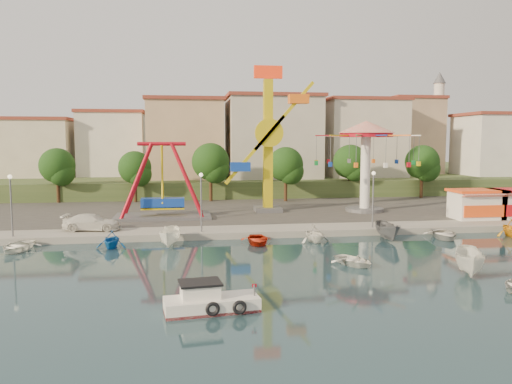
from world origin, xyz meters
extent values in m
plane|color=#16313D|center=(0.00, 0.00, 0.00)|extent=(200.00, 200.00, 0.00)
cube|color=#9E998E|center=(0.00, 62.00, 0.30)|extent=(200.00, 100.00, 0.60)
cube|color=#4C4944|center=(0.00, 30.00, 0.60)|extent=(90.00, 28.00, 0.01)
cube|color=#384C26|center=(0.00, 67.00, 1.50)|extent=(200.00, 60.00, 3.00)
cube|color=#59595E|center=(-11.77, 21.74, 0.75)|extent=(10.00, 5.00, 0.30)
cube|color=#133BA8|center=(-11.77, 21.74, 2.20)|extent=(4.50, 1.40, 1.00)
cylinder|color=#A90D1B|center=(-11.77, 21.74, 8.40)|extent=(5.00, 0.40, 0.40)
cube|color=#59595E|center=(0.00, 24.96, 0.85)|extent=(3.00, 3.00, 0.50)
cube|color=gold|center=(0.00, 24.96, 8.10)|extent=(1.00, 1.00, 15.00)
cube|color=red|center=(0.00, 24.96, 16.40)|extent=(3.20, 0.50, 1.40)
cylinder|color=gold|center=(0.00, 24.16, 9.60)|extent=(3.20, 0.50, 3.20)
cube|color=gold|center=(1.65, 23.96, 11.48)|extent=(6.85, 0.35, 7.76)
cube|color=orange|center=(3.29, 23.96, 13.36)|extent=(2.20, 1.20, 1.00)
cylinder|color=#59595E|center=(11.09, 23.47, 0.80)|extent=(4.40, 4.40, 0.40)
cylinder|color=white|center=(11.09, 23.47, 5.10)|extent=(1.10, 1.10, 9.00)
cylinder|color=#A90D1B|center=(11.09, 23.47, 9.40)|extent=(6.00, 6.00, 0.50)
cone|color=red|center=(11.09, 23.47, 10.30)|extent=(6.40, 6.40, 1.40)
cube|color=white|center=(20.68, 16.50, 2.00)|extent=(5.00, 3.00, 2.80)
cube|color=#F84E16|center=(20.68, 16.50, 3.55)|extent=(5.40, 3.40, 0.25)
cube|color=red|center=(20.68, 14.80, 3.20)|extent=(5.00, 0.77, 0.43)
cylinder|color=#59595E|center=(-24.00, 13.00, 3.10)|extent=(0.14, 0.14, 5.00)
cylinder|color=#59595E|center=(-8.00, 13.00, 3.10)|extent=(0.14, 0.14, 5.00)
cylinder|color=#59595E|center=(8.00, 13.00, 3.10)|extent=(0.14, 0.14, 5.00)
cylinder|color=#382314|center=(-26.00, 36.98, 2.40)|extent=(0.44, 0.44, 3.60)
sphere|color=black|center=(-26.00, 36.98, 5.49)|extent=(4.60, 4.60, 4.60)
cylinder|color=#382314|center=(-16.00, 36.24, 2.30)|extent=(0.44, 0.44, 3.40)
sphere|color=black|center=(-16.00, 36.24, 5.22)|extent=(4.35, 4.35, 4.35)
cylinder|color=#382314|center=(-6.00, 35.81, 2.56)|extent=(0.44, 0.44, 3.92)
sphere|color=black|center=(-6.00, 35.81, 5.94)|extent=(5.02, 5.02, 5.02)
cylinder|color=#382314|center=(4.00, 34.36, 2.43)|extent=(0.44, 0.44, 3.66)
sphere|color=black|center=(4.00, 34.36, 5.58)|extent=(4.68, 4.68, 4.68)
cylinder|color=#382314|center=(14.00, 37.35, 2.50)|extent=(0.44, 0.44, 3.80)
sphere|color=black|center=(14.00, 37.35, 5.77)|extent=(4.86, 4.86, 4.86)
cylinder|color=#382314|center=(24.00, 35.54, 2.49)|extent=(0.44, 0.44, 3.77)
sphere|color=black|center=(24.00, 35.54, 5.73)|extent=(4.83, 4.83, 4.83)
cube|color=beige|center=(-33.37, 46.06, 8.93)|extent=(9.26, 9.53, 11.87)
cube|color=silver|center=(-21.33, 51.38, 7.32)|extent=(12.33, 9.01, 8.63)
cube|color=tan|center=(-8.19, 51.96, 8.62)|extent=(11.95, 9.28, 11.23)
cube|color=beige|center=(5.60, 48.80, 7.60)|extent=(12.59, 10.50, 9.20)
cube|color=beige|center=(19.07, 52.20, 7.62)|extent=(10.75, 9.23, 9.24)
cube|color=tan|center=(32.37, 50.33, 8.61)|extent=(12.77, 10.96, 11.21)
cube|color=silver|center=(44.15, 48.77, 9.18)|extent=(8.23, 8.98, 12.36)
cylinder|color=silver|center=(36.00, 54.00, 11.00)|extent=(1.80, 1.80, 16.00)
cylinder|color=#59595E|center=(36.00, 54.00, 16.00)|extent=(2.80, 2.80, 0.30)
cone|color=#59595E|center=(36.00, 54.00, 20.00)|extent=(2.20, 2.20, 2.00)
cube|color=white|center=(-8.12, -6.44, 0.29)|extent=(4.98, 2.40, 0.86)
cube|color=#A90D1B|center=(-8.12, -6.44, 0.08)|extent=(4.98, 2.40, 0.15)
cube|color=white|center=(-8.70, -6.35, 1.01)|extent=(2.08, 1.66, 0.86)
cube|color=black|center=(-8.70, -6.35, 1.49)|extent=(2.29, 1.88, 0.12)
torus|color=black|center=(-8.12, -7.40, 0.43)|extent=(0.75, 0.28, 0.73)
torus|color=black|center=(-6.78, -7.35, 0.43)|extent=(0.75, 0.28, 0.73)
imported|color=white|center=(2.28, 1.68, 0.34)|extent=(3.52, 3.98, 0.68)
imported|color=silver|center=(8.80, -1.98, 0.89)|extent=(3.58, 4.90, 1.78)
imported|color=silver|center=(-17.83, 15.04, 1.34)|extent=(5.34, 2.71, 1.49)
imported|color=white|center=(-22.67, 9.80, 0.40)|extent=(3.40, 4.32, 0.81)
imported|color=#1460B4|center=(-15.39, 9.80, 0.73)|extent=(2.69, 3.02, 1.47)
imported|color=white|center=(-10.66, 9.80, 0.80)|extent=(2.06, 4.30, 1.60)
imported|color=#B7250E|center=(-3.40, 9.80, 0.39)|extent=(2.84, 3.85, 0.77)
imported|color=silver|center=(1.56, 9.80, 0.79)|extent=(3.32, 3.59, 1.57)
imported|color=#5C5D61|center=(8.16, 9.80, 0.82)|extent=(1.90, 4.36, 1.64)
imported|color=silver|center=(13.46, 9.80, 0.43)|extent=(3.74, 4.65, 0.86)
imported|color=orange|center=(20.07, 9.80, 0.85)|extent=(3.16, 3.54, 1.69)
camera|label=1|loc=(-9.35, -31.32, 8.67)|focal=35.00mm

